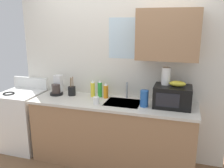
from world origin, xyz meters
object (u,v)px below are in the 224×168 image
object	(u,v)px
microwave	(172,96)
dish_soap_bottle_orange	(106,91)
coffee_maker	(57,87)
dish_soap_bottle_green	(100,89)
stove_range	(23,120)
dish_soap_bottle_yellow	(93,89)
banana_bunch	(178,84)
cereal_canister	(144,99)
paper_towel_roll	(166,76)
mug_white	(96,101)
utensil_crock	(72,91)

from	to	relation	value
microwave	dish_soap_bottle_orange	xyz separation A→B (m)	(-0.91, 0.10, -0.03)
coffee_maker	dish_soap_bottle_green	size ratio (longest dim) A/B	1.14
stove_range	dish_soap_bottle_green	xyz separation A→B (m)	(1.23, 0.17, 0.56)
dish_soap_bottle_orange	dish_soap_bottle_yellow	xyz separation A→B (m)	(-0.20, 0.00, 0.01)
dish_soap_bottle_green	banana_bunch	bearing A→B (deg)	-6.56
dish_soap_bottle_orange	dish_soap_bottle_yellow	distance (m)	0.20
coffee_maker	dish_soap_bottle_orange	distance (m)	0.75
cereal_canister	banana_bunch	bearing A→B (deg)	14.38
dish_soap_bottle_orange	dish_soap_bottle_green	distance (m)	0.10
banana_bunch	stove_range	bearing A→B (deg)	-178.84
banana_bunch	cereal_canister	xyz separation A→B (m)	(-0.39, -0.10, -0.20)
stove_range	coffee_maker	distance (m)	0.80
paper_towel_roll	microwave	bearing A→B (deg)	-27.38
coffee_maker	dish_soap_bottle_green	world-z (taller)	coffee_maker
paper_towel_roll	mug_white	bearing A→B (deg)	-164.31
paper_towel_roll	dish_soap_bottle_orange	world-z (taller)	paper_towel_roll
stove_range	banana_bunch	size ratio (longest dim) A/B	5.40
paper_towel_roll	coffee_maker	xyz separation A→B (m)	(-1.56, 0.01, -0.28)
dish_soap_bottle_green	utensil_crock	size ratio (longest dim) A/B	0.89
microwave	paper_towel_roll	bearing A→B (deg)	152.62
stove_range	coffee_maker	world-z (taller)	coffee_maker
banana_bunch	cereal_canister	world-z (taller)	banana_bunch
utensil_crock	dish_soap_bottle_yellow	bearing A→B (deg)	5.30
microwave	mug_white	distance (m)	0.98
paper_towel_roll	utensil_crock	bearing A→B (deg)	179.15
microwave	dish_soap_bottle_yellow	bearing A→B (deg)	174.83
utensil_crock	dish_soap_bottle_orange	bearing A→B (deg)	2.77
microwave	dish_soap_bottle_green	xyz separation A→B (m)	(-1.01, 0.12, -0.02)
stove_range	microwave	xyz separation A→B (m)	(2.24, 0.04, 0.58)
microwave	dish_soap_bottle_yellow	xyz separation A→B (m)	(-1.11, 0.10, -0.02)
banana_bunch	dish_soap_bottle_orange	distance (m)	0.99
microwave	utensil_crock	xyz separation A→B (m)	(-1.43, 0.07, -0.06)
dish_soap_bottle_green	microwave	bearing A→B (deg)	-6.97
banana_bunch	dish_soap_bottle_yellow	xyz separation A→B (m)	(-1.16, 0.10, -0.19)
stove_range	dish_soap_bottle_green	bearing A→B (deg)	7.83
coffee_maker	utensil_crock	world-z (taller)	coffee_maker
mug_white	dish_soap_bottle_orange	bearing A→B (deg)	82.00
microwave	stove_range	bearing A→B (deg)	-178.85
dish_soap_bottle_orange	utensil_crock	bearing A→B (deg)	-177.23
stove_range	dish_soap_bottle_yellow	distance (m)	1.27
stove_range	banana_bunch	world-z (taller)	banana_bunch
stove_range	dish_soap_bottle_orange	size ratio (longest dim) A/B	4.98
coffee_maker	utensil_crock	xyz separation A→B (m)	(0.23, 0.01, -0.03)
paper_towel_roll	cereal_canister	distance (m)	0.39
banana_bunch	dish_soap_bottle_orange	bearing A→B (deg)	174.39
dish_soap_bottle_yellow	utensil_crock	xyz separation A→B (m)	(-0.32, -0.03, -0.04)
dish_soap_bottle_green	utensil_crock	xyz separation A→B (m)	(-0.42, -0.05, -0.05)
banana_bunch	paper_towel_roll	world-z (taller)	paper_towel_roll
banana_bunch	coffee_maker	size ratio (longest dim) A/B	0.71
banana_bunch	dish_soap_bottle_green	world-z (taller)	banana_bunch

